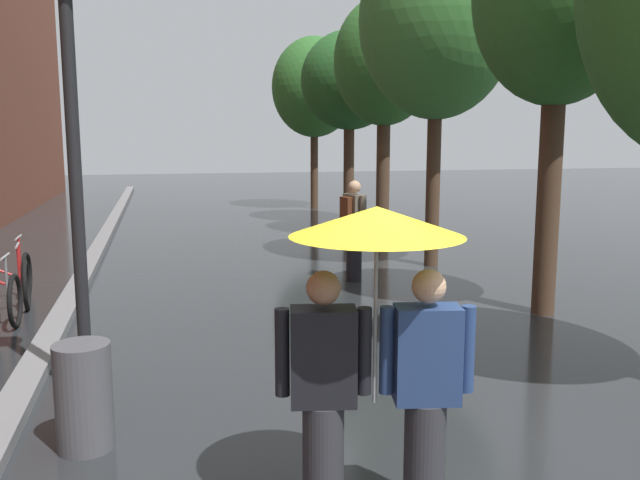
% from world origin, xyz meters
% --- Properties ---
extents(kerb_strip, '(0.30, 36.00, 0.12)m').
position_xyz_m(kerb_strip, '(-3.20, 10.00, 0.06)').
color(kerb_strip, slate).
rests_on(kerb_strip, ground).
extents(street_tree_2, '(2.82, 2.82, 6.22)m').
position_xyz_m(street_tree_2, '(3.06, 8.02, 4.45)').
color(street_tree_2, '#473323').
rests_on(street_tree_2, ground).
extents(street_tree_3, '(2.38, 2.38, 5.63)m').
position_xyz_m(street_tree_3, '(3.33, 11.67, 4.10)').
color(street_tree_3, '#473323').
rests_on(street_tree_3, ground).
extents(street_tree_4, '(2.67, 2.67, 5.27)m').
position_xyz_m(street_tree_4, '(3.28, 14.47, 3.89)').
color(street_tree_4, '#473323').
rests_on(street_tree_4, ground).
extents(street_tree_5, '(2.77, 2.77, 5.61)m').
position_xyz_m(street_tree_5, '(3.14, 18.20, 3.97)').
color(street_tree_5, '#473323').
rests_on(street_tree_5, ground).
extents(couple_under_umbrella, '(1.21, 1.06, 2.02)m').
position_xyz_m(couple_under_umbrella, '(-0.61, 0.21, 1.33)').
color(couple_under_umbrella, '#2D2D33').
rests_on(couple_under_umbrella, ground).
extents(street_lamp_post, '(0.24, 0.24, 3.99)m').
position_xyz_m(street_lamp_post, '(-2.60, 2.84, 2.35)').
color(street_lamp_post, black).
rests_on(street_lamp_post, ground).
extents(litter_bin, '(0.44, 0.44, 0.85)m').
position_xyz_m(litter_bin, '(-2.50, 1.72, 0.42)').
color(litter_bin, '#4C4C51').
rests_on(litter_bin, ground).
extents(pedestrian_walking_midground, '(0.40, 0.57, 1.70)m').
position_xyz_m(pedestrian_walking_midground, '(1.26, 7.07, 0.90)').
color(pedestrian_walking_midground, black).
rests_on(pedestrian_walking_midground, ground).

